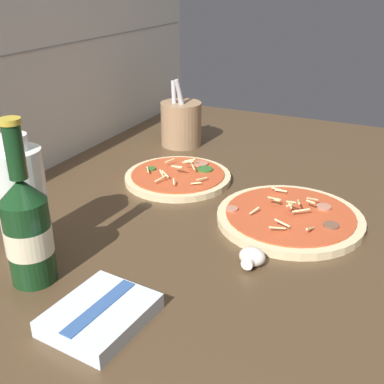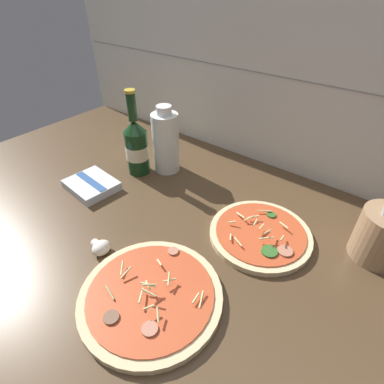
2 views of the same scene
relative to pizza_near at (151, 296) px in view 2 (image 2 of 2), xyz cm
name	(u,v)px [view 2 (image 2 of 2)]	position (x,y,z in cm)	size (l,w,h in cm)	color
counter_slab	(165,240)	(-9.21, 13.99, -2.15)	(160.00, 90.00, 2.50)	#4C3823
tile_backsplash	(270,74)	(-9.21, 59.49, 26.60)	(160.00, 1.13, 60.00)	silver
pizza_near	(151,296)	(0.00, 0.00, 0.00)	(27.38, 27.38, 4.79)	beige
pizza_far	(260,234)	(8.42, 27.94, -0.05)	(23.78, 23.78, 4.66)	beige
beer_bottle	(136,146)	(-34.99, 30.31, 7.95)	(6.86, 6.86, 25.42)	#143819
oil_bottle	(166,142)	(-29.05, 36.72, 8.55)	(7.97, 7.97, 20.54)	silver
mushroom_left	(101,247)	(-17.05, 1.61, 0.61)	(4.52, 4.31, 3.01)	white
utensil_crock	(383,235)	(30.73, 38.44, 5.07)	(10.84, 10.84, 18.08)	#9E7A56
dish_towel	(92,185)	(-38.87, 15.33, 0.32)	(14.57, 12.50, 2.56)	silver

